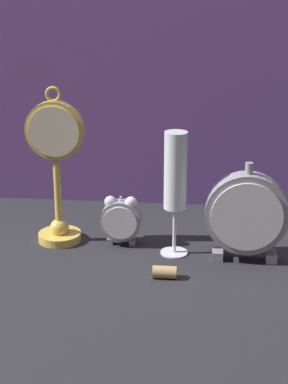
{
  "coord_description": "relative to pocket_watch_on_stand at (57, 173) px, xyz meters",
  "views": [
    {
      "loc": [
        0.11,
        -1.05,
        0.52
      ],
      "look_at": [
        0.0,
        0.08,
        0.11
      ],
      "focal_mm": 60.0,
      "sensor_mm": 36.0,
      "label": 1
    }
  ],
  "objects": [
    {
      "name": "wine_cork",
      "position": [
        0.22,
        -0.14,
        -0.13
      ],
      "size": [
        0.04,
        0.02,
        0.02
      ],
      "primitive_type": "cylinder",
      "rotation": [
        0.0,
        1.57,
        0.0
      ],
      "color": "tan",
      "rests_on": "ground_plane"
    },
    {
      "name": "ground_plane",
      "position": [
        0.17,
        -0.09,
        -0.14
      ],
      "size": [
        4.0,
        4.0,
        0.0
      ],
      "primitive_type": "plane",
      "color": "#232328"
    },
    {
      "name": "fabric_backdrop_drape",
      "position": [
        0.17,
        0.23,
        0.15
      ],
      "size": [
        1.37,
        0.01,
        0.59
      ],
      "primitive_type": "cube",
      "color": "#6B478E",
      "rests_on": "ground_plane"
    },
    {
      "name": "champagne_flute",
      "position": [
        0.23,
        -0.04,
        0.01
      ],
      "size": [
        0.05,
        0.05,
        0.24
      ],
      "color": "silver",
      "rests_on": "ground_plane"
    },
    {
      "name": "pocket_watch_on_stand",
      "position": [
        0.0,
        0.0,
        0.0
      ],
      "size": [
        0.11,
        0.08,
        0.31
      ],
      "color": "gold",
      "rests_on": "ground_plane"
    },
    {
      "name": "alarm_clock_twin_bell",
      "position": [
        0.12,
        -0.01,
        -0.08
      ],
      "size": [
        0.08,
        0.03,
        0.1
      ],
      "color": "gray",
      "rests_on": "ground_plane"
    },
    {
      "name": "mantel_clock_silver",
      "position": [
        0.36,
        -0.06,
        -0.05
      ],
      "size": [
        0.15,
        0.04,
        0.19
      ],
      "color": "gray",
      "rests_on": "ground_plane"
    }
  ]
}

